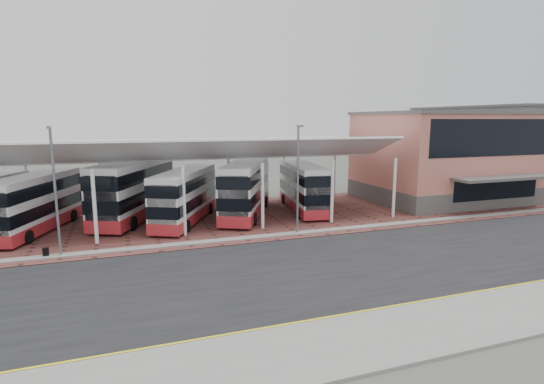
% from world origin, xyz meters
% --- Properties ---
extents(ground, '(140.00, 140.00, 0.00)m').
position_xyz_m(ground, '(0.00, 0.00, 0.00)').
color(ground, '#474B45').
extents(road, '(120.00, 14.00, 0.02)m').
position_xyz_m(road, '(0.00, -1.00, 0.01)').
color(road, black).
rests_on(road, ground).
extents(forecourt, '(72.00, 16.00, 0.06)m').
position_xyz_m(forecourt, '(2.00, 13.00, 0.03)').
color(forecourt, brown).
rests_on(forecourt, ground).
extents(sidewalk, '(120.00, 4.00, 0.14)m').
position_xyz_m(sidewalk, '(0.00, -9.00, 0.07)').
color(sidewalk, slate).
rests_on(sidewalk, ground).
extents(north_kerb, '(120.00, 0.80, 0.14)m').
position_xyz_m(north_kerb, '(0.00, 6.20, 0.07)').
color(north_kerb, slate).
rests_on(north_kerb, ground).
extents(yellow_line_near, '(120.00, 0.12, 0.01)m').
position_xyz_m(yellow_line_near, '(0.00, -7.00, 0.03)').
color(yellow_line_near, yellow).
rests_on(yellow_line_near, road).
extents(yellow_line_far, '(120.00, 0.12, 0.01)m').
position_xyz_m(yellow_line_far, '(0.00, -6.70, 0.03)').
color(yellow_line_far, yellow).
rests_on(yellow_line_far, road).
extents(canopy, '(37.00, 11.63, 7.07)m').
position_xyz_m(canopy, '(-6.00, 13.94, 5.80)').
color(canopy, white).
rests_on(canopy, ground).
extents(terminal, '(18.40, 14.40, 9.25)m').
position_xyz_m(terminal, '(23.00, 13.92, 4.66)').
color(terminal, '#514F4D').
rests_on(terminal, ground).
extents(warehouse, '(30.50, 20.50, 10.25)m').
position_xyz_m(warehouse, '(48.00, 24.00, 5.15)').
color(warehouse, slate).
rests_on(warehouse, ground).
extents(lamp_west, '(0.16, 0.90, 8.07)m').
position_xyz_m(lamp_west, '(-14.00, 6.27, 4.36)').
color(lamp_west, slate).
rests_on(lamp_west, ground).
extents(lamp_east, '(0.16, 0.90, 8.07)m').
position_xyz_m(lamp_east, '(2.00, 6.27, 4.36)').
color(lamp_east, slate).
rests_on(lamp_east, ground).
extents(bus_1, '(5.74, 10.67, 4.31)m').
position_xyz_m(bus_1, '(-16.42, 13.44, 2.20)').
color(bus_1, silver).
rests_on(bus_1, forecourt).
extents(bus_2, '(7.55, 12.12, 4.97)m').
position_xyz_m(bus_2, '(-9.20, 15.41, 2.53)').
color(bus_2, silver).
rests_on(bus_2, forecourt).
extents(bus_3, '(6.79, 10.42, 4.30)m').
position_xyz_m(bus_3, '(-5.33, 12.74, 2.20)').
color(bus_3, silver).
rests_on(bus_3, forecourt).
extents(bus_4, '(7.37, 11.45, 4.72)m').
position_xyz_m(bus_4, '(0.12, 13.54, 2.40)').
color(bus_4, silver).
rests_on(bus_4, forecourt).
extents(bus_5, '(4.13, 10.72, 4.31)m').
position_xyz_m(bus_5, '(5.76, 13.89, 2.20)').
color(bus_5, silver).
rests_on(bus_5, forecourt).
extents(suitcase, '(0.34, 0.24, 0.58)m').
position_xyz_m(suitcase, '(-14.83, 6.37, 0.35)').
color(suitcase, black).
rests_on(suitcase, forecourt).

